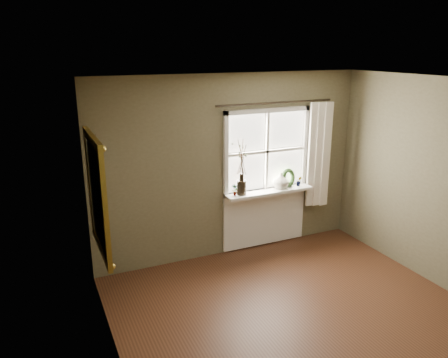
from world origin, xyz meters
name	(u,v)px	position (x,y,z in m)	size (l,w,h in m)	color
floor	(322,338)	(0.00, 0.00, 0.00)	(4.50, 4.50, 0.00)	#442415
ceiling	(341,86)	(0.00, 0.00, 2.60)	(4.50, 4.50, 0.00)	silver
wall_back	(230,166)	(0.00, 2.30, 1.30)	(4.00, 0.10, 2.60)	brown
wall_left	(116,265)	(-2.05, 0.00, 1.30)	(0.10, 4.50, 2.60)	brown
window_frame	(266,151)	(0.55, 2.23, 1.48)	(1.36, 0.06, 1.24)	white
window_sill	(269,191)	(0.55, 2.12, 0.90)	(1.36, 0.26, 0.04)	white
window_apron	(265,217)	(0.55, 2.23, 0.46)	(1.36, 0.04, 0.88)	white
dark_jug	(241,187)	(0.10, 2.12, 1.02)	(0.14, 0.14, 0.21)	black
cream_vase	(281,181)	(0.75, 2.12, 1.04)	(0.23, 0.23, 0.24)	beige
wreath	(288,180)	(0.90, 2.16, 1.03)	(0.28, 0.28, 0.07)	#27421D
potted_plant_left	(235,190)	(-0.01, 2.12, 1.00)	(0.09, 0.06, 0.16)	#27421D
potted_plant_right	(299,181)	(1.06, 2.12, 1.00)	(0.08, 0.07, 0.15)	#27421D
curtain	(318,155)	(1.39, 2.13, 1.37)	(0.36, 0.12, 1.59)	white
curtain_rod	(276,103)	(0.65, 2.17, 2.18)	(0.03, 0.03, 1.84)	black
gilt_mirror	(97,195)	(-1.96, 1.51, 1.39)	(0.10, 1.12, 1.33)	white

